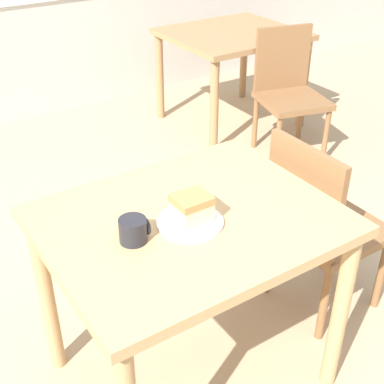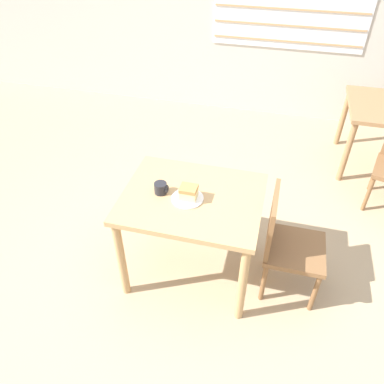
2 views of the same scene
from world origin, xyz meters
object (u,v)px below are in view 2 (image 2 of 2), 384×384
Objects in this scene: chair_near_window at (286,242)px; plate at (187,198)px; coffee_mug at (161,188)px; cake_slice at (189,192)px; dining_table_near at (192,209)px.

chair_near_window reaches higher than plate.
plate is at bearing 95.29° from chair_near_window.
plate is 0.20m from coffee_mug.
coffee_mug is (-0.19, 0.02, 0.03)m from plate.
cake_slice is 0.20m from coffee_mug.
coffee_mug reaches higher than dining_table_near.
coffee_mug is at bearing -175.90° from dining_table_near.
dining_table_near is 0.18m from cake_slice.
dining_table_near is 8.38× the size of cake_slice.
coffee_mug is at bearing 174.18° from plate.
chair_near_window reaches higher than coffee_mug.
dining_table_near is 4.40× the size of plate.
coffee_mug reaches higher than plate.
cake_slice is at bearing 95.26° from chair_near_window.
cake_slice reaches higher than dining_table_near.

